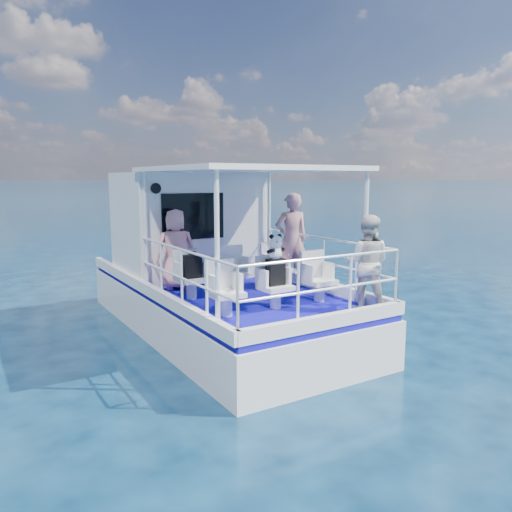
# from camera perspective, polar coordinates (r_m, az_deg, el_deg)

# --- Properties ---
(ground) EXTENTS (2000.00, 2000.00, 0.00)m
(ground) POSITION_cam_1_polar(r_m,az_deg,el_deg) (9.30, -1.60, -9.84)
(ground) COLOR #061B31
(ground) RESTS_ON ground
(hull) EXTENTS (3.00, 7.00, 1.60)m
(hull) POSITION_cam_1_polar(r_m,az_deg,el_deg) (10.14, -4.43, -8.26)
(hull) COLOR white
(hull) RESTS_ON ground
(deck) EXTENTS (2.90, 6.90, 0.10)m
(deck) POSITION_cam_1_polar(r_m,az_deg,el_deg) (9.93, -4.49, -3.57)
(deck) COLOR #100B9A
(deck) RESTS_ON hull
(cabin) EXTENTS (2.85, 2.00, 2.20)m
(cabin) POSITION_cam_1_polar(r_m,az_deg,el_deg) (10.92, -7.65, 3.62)
(cabin) COLOR white
(cabin) RESTS_ON deck
(canopy) EXTENTS (3.00, 3.20, 0.08)m
(canopy) POSITION_cam_1_polar(r_m,az_deg,el_deg) (8.64, -1.02, 9.91)
(canopy) COLOR white
(canopy) RESTS_ON cabin
(canopy_posts) EXTENTS (2.77, 2.97, 2.20)m
(canopy_posts) POSITION_cam_1_polar(r_m,az_deg,el_deg) (8.65, -0.83, 2.34)
(canopy_posts) COLOR white
(canopy_posts) RESTS_ON deck
(railings) EXTENTS (2.84, 3.59, 1.00)m
(railings) POSITION_cam_1_polar(r_m,az_deg,el_deg) (8.47, 0.29, -1.91)
(railings) COLOR white
(railings) RESTS_ON deck
(seat_port_fwd) EXTENTS (0.48, 0.46, 0.38)m
(seat_port_fwd) POSITION_cam_1_polar(r_m,az_deg,el_deg) (8.79, -7.39, -3.64)
(seat_port_fwd) COLOR white
(seat_port_fwd) RESTS_ON deck
(seat_center_fwd) EXTENTS (0.48, 0.46, 0.38)m
(seat_center_fwd) POSITION_cam_1_polar(r_m,az_deg,el_deg) (9.18, -2.25, -3.03)
(seat_center_fwd) COLOR white
(seat_center_fwd) RESTS_ON deck
(seat_stbd_fwd) EXTENTS (0.48, 0.46, 0.38)m
(seat_stbd_fwd) POSITION_cam_1_polar(r_m,az_deg,el_deg) (9.64, 2.43, -2.46)
(seat_stbd_fwd) COLOR white
(seat_stbd_fwd) RESTS_ON deck
(seat_port_aft) EXTENTS (0.48, 0.46, 0.38)m
(seat_port_aft) POSITION_cam_1_polar(r_m,az_deg,el_deg) (7.65, -3.41, -5.47)
(seat_port_aft) COLOR white
(seat_port_aft) RESTS_ON deck
(seat_center_aft) EXTENTS (0.48, 0.46, 0.38)m
(seat_center_aft) POSITION_cam_1_polar(r_m,az_deg,el_deg) (8.10, 2.24, -4.65)
(seat_center_aft) COLOR white
(seat_center_aft) RESTS_ON deck
(seat_stbd_aft) EXTENTS (0.48, 0.46, 0.38)m
(seat_stbd_aft) POSITION_cam_1_polar(r_m,az_deg,el_deg) (8.62, 7.25, -3.89)
(seat_stbd_aft) COLOR white
(seat_stbd_aft) RESTS_ON deck
(passenger_port_fwd) EXTENTS (0.66, 0.56, 1.52)m
(passenger_port_fwd) POSITION_cam_1_polar(r_m,az_deg,el_deg) (9.49, -9.12, 0.75)
(passenger_port_fwd) COLOR pink
(passenger_port_fwd) RESTS_ON deck
(passenger_stbd_fwd) EXTENTS (0.75, 0.60, 1.81)m
(passenger_stbd_fwd) POSITION_cam_1_polar(r_m,az_deg,el_deg) (9.76, 4.05, 1.90)
(passenger_stbd_fwd) COLOR tan
(passenger_stbd_fwd) RESTS_ON deck
(passenger_stbd_aft) EXTENTS (0.93, 0.93, 1.52)m
(passenger_stbd_aft) POSITION_cam_1_polar(r_m,az_deg,el_deg) (8.07, 12.53, -0.77)
(passenger_stbd_aft) COLOR silver
(passenger_stbd_aft) RESTS_ON deck
(backpack_port) EXTENTS (0.31, 0.17, 0.40)m
(backpack_port) POSITION_cam_1_polar(r_m,az_deg,el_deg) (8.66, -7.33, -1.19)
(backpack_port) COLOR black
(backpack_port) RESTS_ON seat_port_fwd
(backpack_center) EXTENTS (0.29, 0.16, 0.43)m
(backpack_center) POSITION_cam_1_polar(r_m,az_deg,el_deg) (8.01, 2.23, -1.84)
(backpack_center) COLOR black
(backpack_center) RESTS_ON seat_center_aft
(compact_camera) EXTENTS (0.11, 0.06, 0.06)m
(compact_camera) POSITION_cam_1_polar(r_m,az_deg,el_deg) (8.63, -7.32, 0.34)
(compact_camera) COLOR black
(compact_camera) RESTS_ON backpack_port
(panda) EXTENTS (0.26, 0.21, 0.39)m
(panda) POSITION_cam_1_polar(r_m,az_deg,el_deg) (7.93, 2.24, 1.08)
(panda) COLOR white
(panda) RESTS_ON backpack_center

